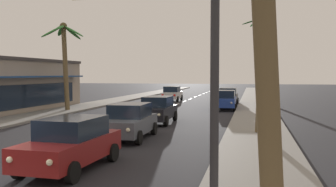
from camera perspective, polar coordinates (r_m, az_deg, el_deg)
sidewalk_right at (r=29.20m, az=13.03°, el=-3.08°), size 3.20×110.00×0.14m
sidewalk_left at (r=32.99m, az=-15.22°, el=-2.42°), size 3.20×110.00×0.14m
lane_markings at (r=29.55m, az=-1.37°, el=-3.06°), size 4.28×87.47×0.01m
traffic_signal_mast at (r=10.53m, az=-13.17°, el=13.28°), size 11.14×0.41×6.97m
sedan_lead_at_stop_bar at (r=12.82m, az=-14.34°, el=-7.23°), size 2.10×4.51×1.68m
sedan_third_in_queue at (r=18.28m, az=-5.79°, el=-4.12°), size 2.01×4.48×1.68m
sedan_fifth_in_queue at (r=24.02m, az=-1.59°, el=-2.42°), size 1.98×4.46×1.68m
sedan_oncoming_far at (r=43.64m, az=0.62°, el=-0.00°), size 2.02×4.48×1.68m
sedan_parked_nearest_kerb at (r=33.37m, az=8.58°, el=-0.94°), size 2.00×4.47×1.68m
sedan_parked_mid_kerb at (r=38.88m, az=9.01°, el=-0.40°), size 1.98×4.47×1.68m
palm_left_third at (r=32.59m, az=-15.33°, el=6.28°), size 4.16×4.23×7.33m
palm_right_second at (r=20.02m, az=14.06°, el=11.91°), size 3.46×3.33×8.31m
palm_right_farthest at (r=45.92m, az=13.47°, el=7.15°), size 3.93×4.05×9.75m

